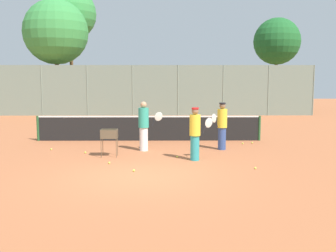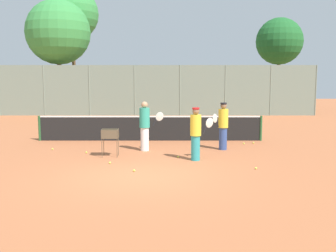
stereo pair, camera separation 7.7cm
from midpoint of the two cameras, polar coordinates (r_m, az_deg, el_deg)
name	(u,v)px [view 1 (the left image)]	position (r m, az deg, el deg)	size (l,w,h in m)	color
ground_plane	(140,176)	(10.87, -4.29, -7.30)	(80.00, 80.00, 0.00)	#B7663D
tennis_net	(149,128)	(16.82, -2.92, -0.26)	(9.59, 0.10, 1.07)	#26592D
back_fence	(155,90)	(28.00, -1.94, 5.18)	(22.64, 0.08, 3.58)	gray
tree_0	(277,42)	(35.28, 15.47, 11.73)	(3.94, 3.94, 7.72)	brown
tree_1	(56,32)	(30.77, -16.05, 12.95)	(4.74, 4.74, 8.40)	brown
tree_2	(70,14)	(33.90, -14.10, 15.48)	(4.22, 4.22, 9.94)	brown
player_white_outfit	(144,126)	(14.46, -3.68, 0.06)	(0.94, 0.38, 1.82)	white
player_red_cap	(222,125)	(14.80, 7.69, 0.09)	(0.68, 0.75, 1.77)	#334C8C
player_yellow_shirt	(195,133)	(12.79, 3.80, -1.03)	(0.84, 0.54, 1.73)	teal
ball_cart	(109,136)	(13.54, -8.70, -1.44)	(0.56, 0.41, 0.94)	brown
tennis_ball_0	(51,149)	(15.33, -16.72, -3.25)	(0.07, 0.07, 0.07)	#D1E54C
tennis_ball_1	(255,168)	(11.94, 12.37, -5.98)	(0.07, 0.07, 0.07)	#D1E54C
tennis_ball_2	(243,143)	(16.25, 10.65, -2.49)	(0.07, 0.07, 0.07)	#D1E54C
tennis_ball_3	(252,143)	(16.49, 11.99, -2.39)	(0.07, 0.07, 0.07)	#D1E54C
tennis_ball_4	(109,163)	(12.50, -8.69, -5.31)	(0.07, 0.07, 0.07)	#D1E54C
tennis_ball_5	(134,171)	(11.40, -5.18, -6.46)	(0.07, 0.07, 0.07)	#D1E54C
tennis_ball_6	(177,157)	(13.31, 1.18, -4.48)	(0.07, 0.07, 0.07)	#D1E54C
tennis_ball_7	(85,152)	(14.36, -12.05, -3.78)	(0.07, 0.07, 0.07)	#D1E54C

